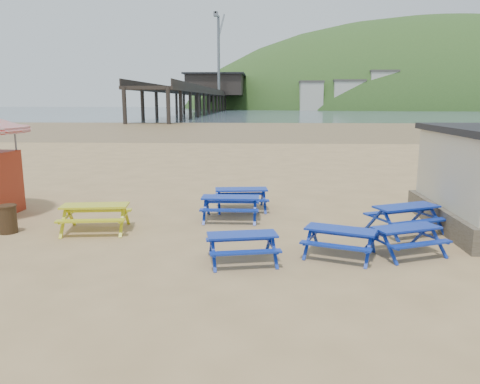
# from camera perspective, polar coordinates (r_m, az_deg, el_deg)

# --- Properties ---
(ground) EXTENTS (400.00, 400.00, 0.00)m
(ground) POSITION_cam_1_polar(r_m,az_deg,el_deg) (13.99, -3.29, -5.18)
(ground) COLOR tan
(ground) RESTS_ON ground
(wet_sand) EXTENTS (400.00, 400.00, 0.00)m
(wet_sand) POSITION_cam_1_polar(r_m,az_deg,el_deg) (68.48, 1.57, 7.82)
(wet_sand) COLOR olive
(wet_sand) RESTS_ON ground
(sea) EXTENTS (400.00, 400.00, 0.00)m
(sea) POSITION_cam_1_polar(r_m,az_deg,el_deg) (183.40, 2.35, 9.87)
(sea) COLOR #485B68
(sea) RESTS_ON ground
(picnic_table_blue_a) EXTENTS (1.90, 1.53, 0.79)m
(picnic_table_blue_a) POSITION_cam_1_polar(r_m,az_deg,el_deg) (15.56, -1.17, -1.98)
(picnic_table_blue_a) COLOR #0D129B
(picnic_table_blue_a) RESTS_ON ground
(picnic_table_blue_b) EXTENTS (2.02, 1.70, 0.78)m
(picnic_table_blue_b) POSITION_cam_1_polar(r_m,az_deg,el_deg) (16.98, 0.16, -0.88)
(picnic_table_blue_b) COLOR #0D129B
(picnic_table_blue_b) RESTS_ON ground
(picnic_table_blue_c) EXTENTS (2.43, 2.23, 0.82)m
(picnic_table_blue_c) POSITION_cam_1_polar(r_m,az_deg,el_deg) (14.95, 19.54, -3.12)
(picnic_table_blue_c) COLOR #0D129B
(picnic_table_blue_c) RESTS_ON ground
(picnic_table_blue_d) EXTENTS (1.93, 1.67, 0.71)m
(picnic_table_blue_d) POSITION_cam_1_polar(r_m,az_deg,el_deg) (11.58, 0.28, -6.81)
(picnic_table_blue_d) COLOR #0D129B
(picnic_table_blue_d) RESTS_ON ground
(picnic_table_blue_e) EXTENTS (2.14, 1.94, 0.73)m
(picnic_table_blue_e) POSITION_cam_1_polar(r_m,az_deg,el_deg) (12.23, 12.11, -6.03)
(picnic_table_blue_e) COLOR #0D129B
(picnic_table_blue_e) RESTS_ON ground
(picnic_table_blue_f) EXTENTS (2.13, 1.94, 0.73)m
(picnic_table_blue_f) POSITION_cam_1_polar(r_m,az_deg,el_deg) (12.89, 19.54, -5.57)
(picnic_table_blue_f) COLOR #0D129B
(picnic_table_blue_f) RESTS_ON ground
(picnic_table_yellow) EXTENTS (2.14, 1.81, 0.82)m
(picnic_table_yellow) POSITION_cam_1_polar(r_m,az_deg,el_deg) (14.87, -17.19, -3.04)
(picnic_table_yellow) COLOR gold
(picnic_table_yellow) RESTS_ON ground
(litter_bin) EXTENTS (0.58, 0.58, 0.85)m
(litter_bin) POSITION_cam_1_polar(r_m,az_deg,el_deg) (15.66, -26.50, -2.95)
(litter_bin) COLOR #3B2B16
(litter_bin) RESTS_ON ground
(pier) EXTENTS (24.00, 220.00, 39.29)m
(pier) POSITION_cam_1_polar(r_m,az_deg,el_deg) (192.58, -3.09, 11.55)
(pier) COLOR black
(pier) RESTS_ON ground
(headland_town) EXTENTS (264.00, 144.00, 108.00)m
(headland_town) POSITION_cam_1_polar(r_m,az_deg,el_deg) (259.03, 22.94, 7.18)
(headland_town) COLOR #2D4C1E
(headland_town) RESTS_ON ground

